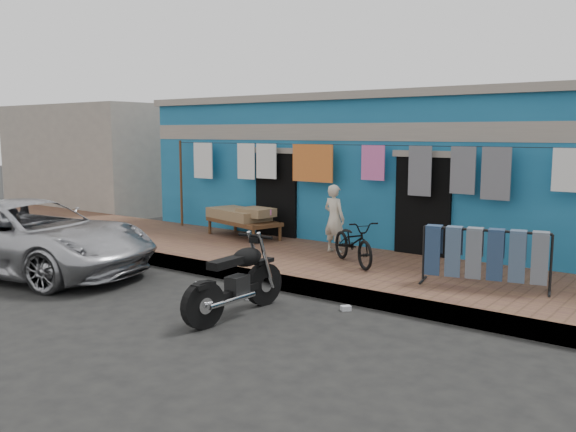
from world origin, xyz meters
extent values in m
plane|color=black|center=(0.00, 0.00, 0.00)|extent=(80.00, 80.00, 0.00)
cube|color=brown|center=(0.00, 3.00, 0.12)|extent=(28.00, 3.00, 0.25)
cube|color=gray|center=(0.00, 1.55, 0.12)|extent=(28.00, 0.10, 0.25)
cube|color=#1A5D8A|center=(0.00, 7.00, 1.60)|extent=(12.00, 5.00, 3.20)
cube|color=#9E9384|center=(0.00, 4.56, 2.55)|extent=(12.00, 0.14, 0.35)
cube|color=#9E9384|center=(0.00, 7.00, 3.28)|extent=(12.20, 5.20, 0.16)
cube|color=black|center=(-2.20, 4.48, 1.05)|extent=(1.10, 0.10, 2.10)
cube|color=black|center=(1.30, 4.48, 1.05)|extent=(1.10, 0.10, 2.10)
cube|color=#9E9384|center=(-11.00, 7.00, 1.70)|extent=(6.00, 5.00, 3.40)
cylinder|color=brown|center=(-5.00, 4.25, 1.30)|extent=(0.06, 0.06, 2.10)
cylinder|color=black|center=(0.00, 4.25, 2.30)|extent=(10.00, 0.01, 0.01)
cube|color=silver|center=(-4.23, 4.25, 1.88)|extent=(0.60, 0.02, 0.84)
cube|color=silver|center=(-2.88, 4.25, 1.90)|extent=(0.50, 0.02, 0.80)
cube|color=silver|center=(-2.29, 4.25, 1.92)|extent=(0.55, 0.02, 0.76)
cube|color=#CC4C26|center=(-1.07, 4.25, 1.91)|extent=(1.00, 0.02, 0.77)
cube|color=#D45EA2|center=(0.34, 4.25, 1.96)|extent=(0.50, 0.02, 0.67)
cube|color=slate|center=(1.32, 4.25, 1.84)|extent=(0.45, 0.02, 0.91)
cube|color=slate|center=(2.13, 4.25, 1.88)|extent=(0.45, 0.02, 0.83)
cube|color=slate|center=(2.71, 4.25, 1.85)|extent=(0.50, 0.02, 0.90)
cube|color=silver|center=(3.85, 4.25, 1.95)|extent=(0.50, 0.02, 0.69)
imported|color=#B3B3B8|center=(-4.17, -0.27, 0.69)|extent=(5.28, 3.32, 1.38)
imported|color=beige|center=(-0.16, 3.68, 0.90)|extent=(0.52, 0.39, 1.31)
imported|color=black|center=(0.71, 2.96, 0.73)|extent=(1.53, 1.28, 0.97)
cube|color=silver|center=(-0.94, 0.86, 0.04)|extent=(0.25, 0.25, 0.09)
cube|color=silver|center=(1.65, 1.20, 0.03)|extent=(0.17, 0.17, 0.07)
cube|color=silver|center=(0.10, 0.84, 0.04)|extent=(0.17, 0.20, 0.07)
camera|label=1|loc=(6.11, -6.08, 2.54)|focal=38.00mm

